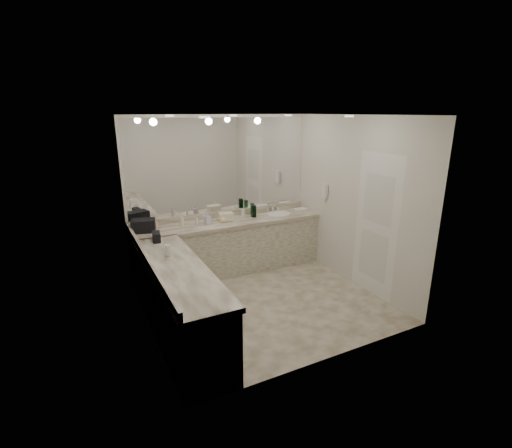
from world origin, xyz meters
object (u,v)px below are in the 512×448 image
black_toiletry_bag (143,226)px  cream_cosmetic_case (226,217)px  sink (278,214)px  soap_bottle_c (222,218)px  wall_phone (325,191)px  hand_towel (301,209)px  soap_bottle_a (182,220)px  soap_bottle_b (207,218)px

black_toiletry_bag → cream_cosmetic_case: size_ratio=1.49×
sink → soap_bottle_c: soap_bottle_c is taller
wall_phone → black_toiletry_bag: wall_phone is taller
sink → cream_cosmetic_case: cream_cosmetic_case is taller
hand_towel → soap_bottle_c: 1.56m
sink → cream_cosmetic_case: 1.00m
wall_phone → cream_cosmetic_case: size_ratio=1.05×
black_toiletry_bag → soap_bottle_a: 0.59m
sink → cream_cosmetic_case: size_ratio=1.92×
sink → wall_phone: 0.91m
black_toiletry_bag → hand_towel: black_toiletry_bag is taller
wall_phone → cream_cosmetic_case: (-1.61, 0.50, -0.38)m
hand_towel → soap_bottle_a: soap_bottle_a is taller
wall_phone → hand_towel: bearing=103.3°
wall_phone → hand_towel: 0.69m
sink → soap_bottle_c: 1.08m
soap_bottle_c → soap_bottle_b: bearing=176.9°
sink → hand_towel: size_ratio=1.89×
cream_cosmetic_case → soap_bottle_a: soap_bottle_a is taller
black_toiletry_bag → cream_cosmetic_case: (1.33, -0.03, -0.03)m
wall_phone → soap_bottle_b: size_ratio=1.20×
wall_phone → soap_bottle_a: bearing=167.3°
soap_bottle_a → soap_bottle_b: (0.41, -0.04, -0.00)m
hand_towel → soap_bottle_a: (-2.22, 0.01, 0.08)m
black_toiletry_bag → soap_bottle_a: bearing=-0.0°
cream_cosmetic_case → sink: bearing=7.0°
soap_bottle_a → soap_bottle_b: 0.41m
sink → black_toiletry_bag: bearing=179.3°
soap_bottle_a → wall_phone: bearing=-12.7°
black_toiletry_bag → wall_phone: bearing=-10.2°
sink → soap_bottle_b: (-1.33, -0.01, 0.11)m
sink → soap_bottle_a: bearing=179.1°
wall_phone → cream_cosmetic_case: bearing=162.6°
sink → hand_towel: bearing=2.6°
sink → cream_cosmetic_case: bearing=179.9°
hand_towel → soap_bottle_b: soap_bottle_b is taller
sink → wall_phone: bearing=-39.6°
soap_bottle_c → sink: bearing=1.2°
sink → soap_bottle_b: soap_bottle_b is taller
sink → soap_bottle_a: 1.74m
hand_towel → soap_bottle_b: (-1.82, -0.03, 0.08)m
soap_bottle_c → soap_bottle_a: bearing=175.7°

